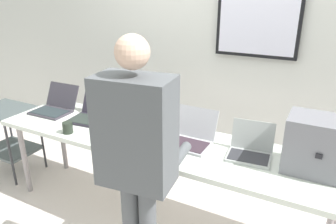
% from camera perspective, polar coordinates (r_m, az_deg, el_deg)
% --- Properties ---
extents(ground, '(8.00, 8.00, 0.04)m').
position_cam_1_polar(ground, '(3.01, -1.90, -18.68)').
color(ground, silver).
extents(back_wall, '(8.00, 0.11, 2.79)m').
position_cam_1_polar(back_wall, '(3.36, 7.71, 12.33)').
color(back_wall, silver).
rests_on(back_wall, ground).
extents(workbench, '(2.89, 0.70, 0.79)m').
position_cam_1_polar(workbench, '(2.59, -2.10, -5.84)').
color(workbench, silver).
rests_on(workbench, ground).
extents(equipment_box, '(0.43, 0.31, 0.38)m').
position_cam_1_polar(equipment_box, '(2.27, 25.76, -5.51)').
color(equipment_box, slate).
rests_on(equipment_box, workbench).
extents(laptop_station_0, '(0.37, 0.37, 0.24)m').
position_cam_1_polar(laptop_station_0, '(3.30, -19.64, 1.07)').
color(laptop_station_0, '#38343E').
rests_on(laptop_station_0, workbench).
extents(laptop_station_1, '(0.41, 0.42, 0.26)m').
position_cam_1_polar(laptop_station_1, '(3.00, -13.08, -0.12)').
color(laptop_station_1, '#26222D').
rests_on(laptop_station_1, workbench).
extents(laptop_station_2, '(0.33, 0.37, 0.25)m').
position_cam_1_polar(laptop_station_2, '(2.74, -5.77, -1.85)').
color(laptop_station_2, black).
rests_on(laptop_station_2, workbench).
extents(laptop_station_3, '(0.38, 0.35, 0.25)m').
position_cam_1_polar(laptop_station_3, '(2.49, 3.76, -4.21)').
color(laptop_station_3, '#AFAFB7').
rests_on(laptop_station_3, workbench).
extents(laptop_station_4, '(0.33, 0.30, 0.23)m').
position_cam_1_polar(laptop_station_4, '(2.37, 14.59, -6.42)').
color(laptop_station_4, '#B1B5B4').
rests_on(laptop_station_4, workbench).
extents(person, '(0.48, 0.62, 1.70)m').
position_cam_1_polar(person, '(1.88, -5.61, -6.83)').
color(person, '#54575C').
rests_on(person, ground).
extents(coffee_mug, '(0.08, 0.08, 0.09)m').
position_cam_1_polar(coffee_mug, '(2.77, -17.61, -2.70)').
color(coffee_mug, '#242D23').
rests_on(coffee_mug, workbench).
extents(storage_cart, '(0.56, 0.44, 0.74)m').
position_cam_1_polar(storage_cart, '(3.83, -26.79, -2.91)').
color(storage_cart, '#4A5355').
rests_on(storage_cart, ground).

